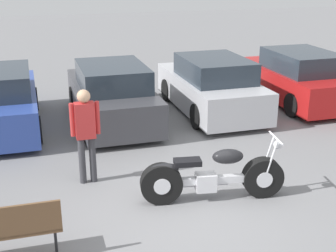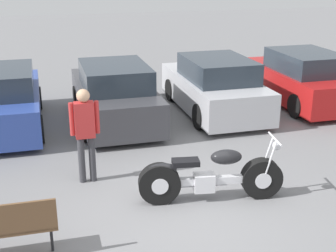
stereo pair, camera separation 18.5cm
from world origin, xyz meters
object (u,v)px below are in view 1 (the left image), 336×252
Objects in this scene: motorcycle at (211,177)px; parked_car_red at (297,78)px; person_standing at (86,128)px; parked_car_dark_grey at (112,95)px; park_bench at (0,228)px; parked_car_silver at (211,87)px.

motorcycle is 6.52m from parked_car_red.
person_standing is at bearing 146.22° from motorcycle.
park_bench is at bearing -114.22° from parked_car_dark_grey.
motorcycle is at bearing -33.78° from person_standing.
parked_car_red is at bearing 46.74° from motorcycle.
parked_car_dark_grey is 2.61× the size of park_bench.
parked_car_silver is 4.97m from person_standing.
parked_car_dark_grey is 1.00× the size of parked_car_red.
person_standing is at bearing -151.16° from parked_car_red.
motorcycle is 1.54× the size of park_bench.
parked_car_dark_grey is (-0.85, 4.50, 0.25)m from motorcycle.
parked_car_red is at bearing 2.63° from parked_car_dark_grey.
motorcycle is 1.40× the size of person_standing.
person_standing reaches higher than parked_car_silver.
person_standing reaches higher than park_bench.
parked_car_silver is 1.00× the size of parked_car_red.
parked_car_silver is at bearing -176.47° from parked_car_red.
parked_car_red is (5.31, 0.24, 0.00)m from parked_car_dark_grey.
motorcycle is at bearing -79.35° from parked_car_dark_grey.
parked_car_red is 9.57m from park_bench.
park_bench is at bearing -132.88° from parked_car_silver.
parked_car_dark_grey is 3.42m from person_standing.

